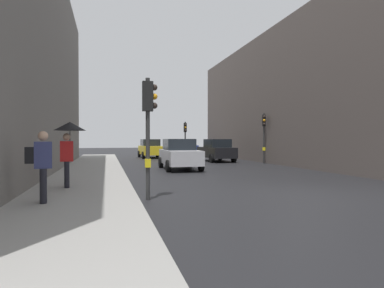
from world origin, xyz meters
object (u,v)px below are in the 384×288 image
traffic_light_near_left (149,116)px  car_silver_hatchback (180,154)px  traffic_light_mid_street (264,129)px  car_blue_van (187,147)px  pedestrian_with_umbrella (69,136)px  car_dark_suv (216,150)px  traffic_light_far_median (185,133)px  car_yellow_taxi (151,149)px  pedestrian_with_grey_backpack (41,162)px

traffic_light_near_left → car_silver_hatchback: 9.45m
traffic_light_mid_street → car_blue_van: size_ratio=0.84×
traffic_light_mid_street → pedestrian_with_umbrella: 15.53m
car_dark_suv → traffic_light_far_median: bearing=106.4°
traffic_light_far_median → traffic_light_near_left: bearing=-106.8°
traffic_light_mid_street → car_dark_suv: 4.26m
traffic_light_mid_street → car_yellow_taxi: size_ratio=0.85×
car_dark_suv → car_yellow_taxi: 7.76m
traffic_light_near_left → traffic_light_far_median: 20.22m
traffic_light_far_median → car_dark_suv: 5.10m
car_dark_suv → car_silver_hatchback: 7.22m
pedestrian_with_grey_backpack → pedestrian_with_umbrella: bearing=81.8°
car_yellow_taxi → pedestrian_with_grey_backpack: pedestrian_with_grey_backpack is taller
car_dark_suv → pedestrian_with_umbrella: 15.91m
traffic_light_near_left → traffic_light_far_median: bearing=73.2°
traffic_light_near_left → car_dark_suv: bearing=63.8°
traffic_light_mid_street → traffic_light_far_median: bearing=117.1°
traffic_light_near_left → car_silver_hatchback: size_ratio=0.82×
car_silver_hatchback → car_yellow_taxi: 12.23m
car_blue_van → pedestrian_with_umbrella: (-9.66, -22.61, 0.96)m
traffic_light_far_median → traffic_light_mid_street: (3.94, -7.69, 0.18)m
traffic_light_near_left → pedestrian_with_grey_backpack: traffic_light_near_left is taller
car_blue_van → car_dark_suv: bearing=-90.6°
car_silver_hatchback → pedestrian_with_umbrella: pedestrian_with_umbrella is taller
traffic_light_near_left → car_yellow_taxi: (2.87, 21.10, -1.52)m
traffic_light_far_median → traffic_light_mid_street: bearing=-62.9°
pedestrian_with_umbrella → car_blue_van: bearing=66.9°
traffic_light_far_median → car_blue_van: traffic_light_far_median is taller
car_silver_hatchback → car_yellow_taxi: (-0.05, 12.23, 0.00)m
traffic_light_mid_street → pedestrian_with_umbrella: size_ratio=1.69×
traffic_light_mid_street → pedestrian_with_grey_backpack: 17.54m
traffic_light_far_median → pedestrian_with_umbrella: traffic_light_far_median is taller
car_silver_hatchback → car_blue_van: (4.40, 15.74, 0.00)m
traffic_light_far_median → traffic_light_mid_street: traffic_light_mid_street is taller
traffic_light_mid_street → car_yellow_taxi: (-6.91, 9.43, -1.62)m
car_dark_suv → car_yellow_taxi: (-4.35, 6.43, 0.00)m
car_blue_van → pedestrian_with_grey_backpack: 27.10m
pedestrian_with_umbrella → traffic_light_mid_street: bearing=38.6°
traffic_light_far_median → car_yellow_taxi: (-2.97, 1.73, -1.44)m
traffic_light_near_left → traffic_light_mid_street: (9.78, 11.67, 0.10)m
pedestrian_with_umbrella → car_silver_hatchback: bearing=52.6°
traffic_light_mid_street → car_blue_van: 13.26m
car_dark_suv → pedestrian_with_umbrella: size_ratio=2.00×
traffic_light_near_left → car_yellow_taxi: bearing=82.3°
pedestrian_with_umbrella → pedestrian_with_grey_backpack: size_ratio=1.21×
car_dark_suv → traffic_light_mid_street: bearing=-49.5°
traffic_light_mid_street → pedestrian_with_grey_backpack: traffic_light_mid_street is taller
car_silver_hatchback → car_blue_van: bearing=74.4°
car_yellow_taxi → pedestrian_with_umbrella: pedestrian_with_umbrella is taller
traffic_light_near_left → pedestrian_with_umbrella: size_ratio=1.62×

